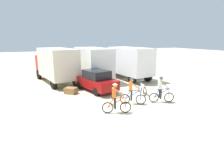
# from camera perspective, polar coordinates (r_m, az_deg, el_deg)

# --- Properties ---
(ground_plane) EXTENTS (120.00, 120.00, 0.00)m
(ground_plane) POSITION_cam_1_polar(r_m,az_deg,el_deg) (11.02, 5.39, -9.28)
(ground_plane) COLOR beige
(box_truck_cream_rv) EXTENTS (3.31, 7.02, 3.35)m
(box_truck_cream_rv) POSITION_cam_1_polar(r_m,az_deg,el_deg) (19.28, -16.61, 5.88)
(box_truck_cream_rv) COLOR beige
(box_truck_cream_rv) RESTS_ON ground
(box_truck_white_box) EXTENTS (2.51, 6.80, 3.35)m
(box_truck_white_box) POSITION_cam_1_polar(r_m,az_deg,el_deg) (19.77, -6.32, 6.54)
(box_truck_white_box) COLOR white
(box_truck_white_box) RESTS_ON ground
(box_truck_avon_van) EXTENTS (3.05, 6.96, 3.35)m
(box_truck_avon_van) POSITION_cam_1_polar(r_m,az_deg,el_deg) (20.45, 4.48, 6.81)
(box_truck_avon_van) COLOR white
(box_truck_avon_van) RESTS_ON ground
(sedan_parked) EXTENTS (2.61, 4.48, 1.76)m
(sedan_parked) POSITION_cam_1_polar(r_m,az_deg,el_deg) (15.71, -4.88, 1.08)
(sedan_parked) COLOR maroon
(sedan_parked) RESTS_ON ground
(cyclist_orange_shirt) EXTENTS (1.63, 0.77, 1.82)m
(cyclist_orange_shirt) POSITION_cam_1_polar(r_m,az_deg,el_deg) (10.96, 1.12, -4.63)
(cyclist_orange_shirt) COLOR black
(cyclist_orange_shirt) RESTS_ON ground
(cyclist_cowboy_hat) EXTENTS (1.50, 0.96, 1.82)m
(cyclist_cowboy_hat) POSITION_cam_1_polar(r_m,az_deg,el_deg) (12.52, 6.08, -2.38)
(cyclist_cowboy_hat) COLOR black
(cyclist_cowboy_hat) RESTS_ON ground
(cyclist_near_camera) EXTENTS (1.62, 0.79, 1.82)m
(cyclist_near_camera) POSITION_cam_1_polar(r_m,az_deg,el_deg) (13.22, 14.56, -1.87)
(cyclist_near_camera) COLOR black
(cyclist_near_camera) RESTS_ON ground
(bicycle_spare) EXTENTS (0.61, 1.69, 0.97)m
(bicycle_spare) POSITION_cam_1_polar(r_m,az_deg,el_deg) (15.08, 9.15, -1.47)
(bicycle_spare) COLOR black
(bicycle_spare) RESTS_ON ground
(supply_crate) EXTENTS (1.11, 1.11, 0.49)m
(supply_crate) POSITION_cam_1_polar(r_m,az_deg,el_deg) (15.34, -12.31, -1.96)
(supply_crate) COLOR olive
(supply_crate) RESTS_ON ground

